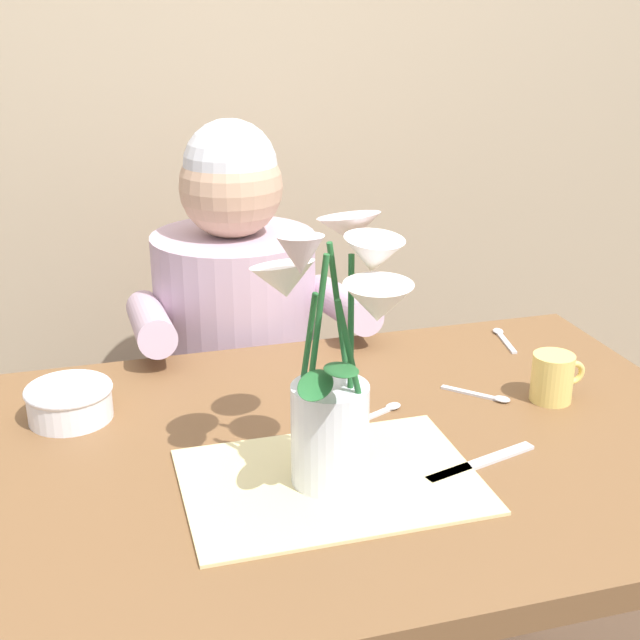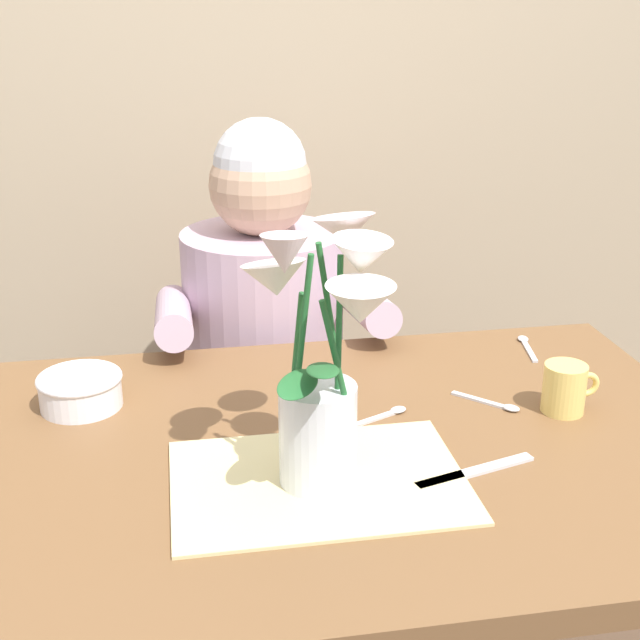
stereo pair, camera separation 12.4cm
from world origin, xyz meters
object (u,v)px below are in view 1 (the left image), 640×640
object	(u,v)px
ceramic_bowl	(70,401)
coffee_cup	(553,377)
seated_person	(239,384)
flower_vase	(334,360)
dinner_knife	(481,463)

from	to	relation	value
ceramic_bowl	coffee_cup	world-z (taller)	coffee_cup
seated_person	flower_vase	xyz separation A→B (m)	(-0.00, -0.71, 0.36)
seated_person	ceramic_bowl	xyz separation A→B (m)	(-0.34, -0.42, 0.21)
ceramic_bowl	coffee_cup	distance (m)	0.77
seated_person	dinner_knife	distance (m)	0.78
flower_vase	coffee_cup	world-z (taller)	flower_vase
ceramic_bowl	seated_person	bearing A→B (deg)	50.93
seated_person	dinner_knife	xyz separation A→B (m)	(0.21, -0.73, 0.18)
ceramic_bowl	dinner_knife	world-z (taller)	ceramic_bowl
flower_vase	ceramic_bowl	xyz separation A→B (m)	(-0.34, 0.29, -0.15)
ceramic_bowl	dinner_knife	size ratio (longest dim) A/B	0.72
seated_person	flower_vase	distance (m)	0.80
flower_vase	coffee_cup	size ratio (longest dim) A/B	3.88
ceramic_bowl	dinner_knife	distance (m)	0.64
coffee_cup	ceramic_bowl	bearing A→B (deg)	168.86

